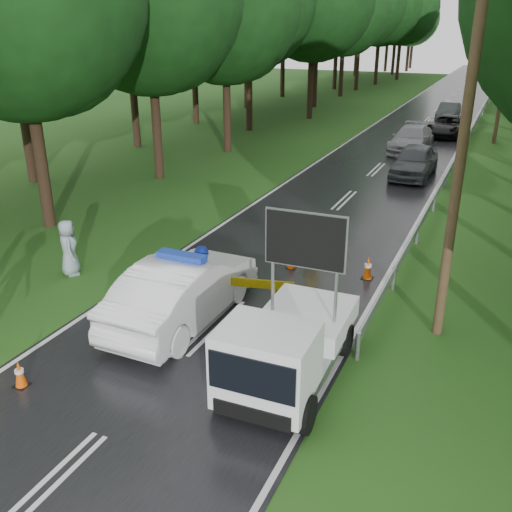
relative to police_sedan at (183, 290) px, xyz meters
The scene contains 20 objects.
ground 1.20m from the police_sedan, ahead, with size 160.00×160.00×0.00m, color #1F4B15.
road 30.02m from the police_sedan, 88.39° to the left, with size 7.00×140.00×0.02m, color black.
guardrail 30.01m from the police_sedan, 81.29° to the left, with size 0.12×60.06×0.70m.
utility_pole_near 7.63m from the police_sedan, 18.29° to the left, with size 1.40×0.24×10.00m.
utility_pole_mid 28.95m from the police_sedan, 77.82° to the left, with size 1.40×0.24×10.00m.
police_sedan is the anchor object (origin of this frame).
work_truck 3.75m from the police_sedan, 25.16° to the right, with size 2.06×4.42×3.48m.
barrier 1.66m from the police_sedan, 36.92° to the left, with size 2.39×0.59×1.01m.
officer 5.29m from the police_sedan, 70.81° to the left, with size 0.59×0.39×1.63m, color yellow.
civilian 0.61m from the police_sedan, 55.40° to the left, with size 0.93×0.72×1.91m, color #1B36B2.
bystander_right 4.77m from the police_sedan, 166.56° to the left, with size 0.85×0.55×1.73m, color #889AA4.
queue_car_first 17.58m from the police_sedan, 80.73° to the left, with size 1.85×4.59×1.56m, color #414549.
queue_car_second 23.41m from the police_sedan, 85.98° to the left, with size 2.06×5.07×1.47m, color #93969A.
queue_car_third 29.51m from the police_sedan, 84.17° to the left, with size 2.23×4.84×1.35m, color black.
queue_car_fourth 36.36m from the police_sedan, 86.47° to the left, with size 1.39×4.00×1.32m, color #414448.
cone_near_left 4.29m from the police_sedan, 113.09° to the right, with size 0.30×0.30×0.64m.
cone_center 2.04m from the police_sedan, 83.02° to the left, with size 0.37×0.37×0.79m.
cone_far 4.48m from the police_sedan, 72.57° to the left, with size 0.32×0.32×0.68m.
cone_left_mid 1.38m from the police_sedan, 157.25° to the left, with size 0.35×0.35×0.74m.
cone_right 5.79m from the police_sedan, 50.24° to the left, with size 0.34×0.34×0.73m.
Camera 1 is at (6.13, -11.11, 7.16)m, focal length 40.00 mm.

